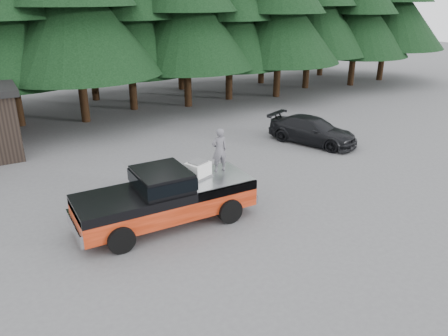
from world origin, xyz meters
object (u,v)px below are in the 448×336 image
man_on_bed (219,150)px  pickup_truck (166,205)px  air_compressor (198,170)px  parked_car (313,130)px

man_on_bed → pickup_truck: bearing=12.5°
air_compressor → man_on_bed: man_on_bed is taller
pickup_truck → parked_car: (9.75, 4.18, 0.00)m
air_compressor → parked_car: air_compressor is taller
air_compressor → man_on_bed: (0.88, 0.11, 0.53)m
pickup_truck → parked_car: parked_car is taller
pickup_truck → parked_car: size_ratio=1.31×
parked_car → pickup_truck: bearing=-179.6°
pickup_truck → man_on_bed: bearing=8.1°
pickup_truck → air_compressor: 1.60m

